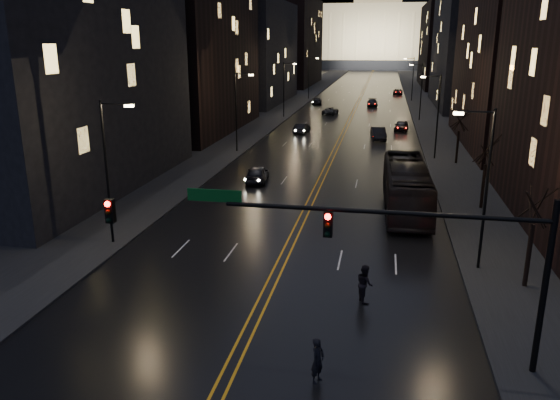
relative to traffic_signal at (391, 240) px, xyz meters
The scene contains 35 objects.
ground 7.81m from the traffic_signal, behind, with size 900.00×900.00×0.00m, color black.
road 130.24m from the traffic_signal, 92.60° to the left, with size 20.00×320.00×0.02m, color black.
sidewalk_left 131.62m from the traffic_signal, 98.71° to the left, with size 8.00×320.00×0.16m, color black.
sidewalk_right 130.35m from the traffic_signal, 86.44° to the left, with size 8.00×320.00×0.16m, color black.
center_line 130.24m from the traffic_signal, 92.60° to the left, with size 0.62×320.00×0.01m, color orange.
building_left_near 35.26m from the traffic_signal, 140.72° to the left, with size 12.00×28.00×22.00m, color black.
building_left_mid 60.99m from the traffic_signal, 116.48° to the left, with size 12.00×30.00×28.00m, color black.
building_left_far 95.98m from the traffic_signal, 106.30° to the left, with size 12.00×34.00×20.00m, color black.
building_left_dist 142.73m from the traffic_signal, 100.88° to the left, with size 12.00×40.00×24.00m, color black.
building_right_mid 93.57m from the traffic_signal, 80.68° to the left, with size 12.00×34.00×26.00m, color black.
building_right_dist 140.94m from the traffic_signal, 83.85° to the left, with size 12.00×40.00×22.00m, color black.
capitol 250.36m from the traffic_signal, 91.35° to the left, with size 90.00×50.00×58.50m.
traffic_signal is the anchor object (origin of this frame).
streetlamp_right_near 11.14m from the traffic_signal, 63.88° to the left, with size 2.13×0.25×9.00m.
streetlamp_left_near 19.48m from the traffic_signal, 149.10° to the left, with size 2.13×0.25×9.00m.
streetlamp_right_mid 40.30m from the traffic_signal, 83.01° to the left, with size 2.13×0.25×9.00m.
streetlamp_left_mid 43.36m from the traffic_signal, 112.68° to the left, with size 2.13×0.25×9.00m.
streetlamp_right_far 70.18m from the traffic_signal, 85.99° to the left, with size 2.13×0.25×9.00m.
streetlamp_left_far 71.97m from the traffic_signal, 103.43° to the left, with size 2.13×0.25×9.00m.
streetlamp_right_dist 100.12m from the traffic_signal, 87.19° to the left, with size 2.13×0.25×9.00m.
streetlamp_left_dist 101.39m from the traffic_signal, 99.49° to the left, with size 2.13×0.25×9.00m.
tree_right_near 10.71m from the traffic_signal, 48.45° to the left, with size 2.40×2.40×6.65m.
tree_right_mid 23.13m from the traffic_signal, 72.13° to the left, with size 2.40×2.40×6.65m.
tree_right_far 38.67m from the traffic_signal, 79.43° to the left, with size 2.40×2.40×6.65m.
bus 21.12m from the traffic_signal, 86.14° to the left, with size 3.04×12.98×3.61m, color black.
oncoming_car_a 29.71m from the traffic_signal, 113.05° to the left, with size 1.79×4.46×1.52m, color black.
oncoming_car_b 55.94m from the traffic_signal, 101.94° to the left, with size 1.47×4.20×1.39m, color black.
oncoming_car_c 76.03m from the traffic_signal, 97.30° to the left, with size 2.14×4.63×1.29m, color black.
oncoming_car_d 91.84m from the traffic_signal, 98.71° to the left, with size 1.94×4.78×1.39m, color black.
receding_car_a 51.56m from the traffic_signal, 91.19° to the left, with size 1.70×4.87×1.61m, color black.
receding_car_b 59.56m from the traffic_signal, 88.05° to the left, with size 1.79×4.46×1.52m, color black.
receding_car_c 88.79m from the traffic_signal, 91.81° to the left, with size 2.01×4.95×1.44m, color black.
receding_car_d 114.49m from the traffic_signal, 88.75° to the left, with size 2.20×4.76×1.32m, color black.
pedestrian_a 5.27m from the traffic_signal, 141.11° to the right, with size 0.66×0.43×1.81m, color black.
pedestrian_b 6.58m from the traffic_signal, 101.44° to the left, with size 0.93×0.51×1.91m, color black.
Camera 1 is at (5.37, -19.73, 12.34)m, focal length 35.00 mm.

